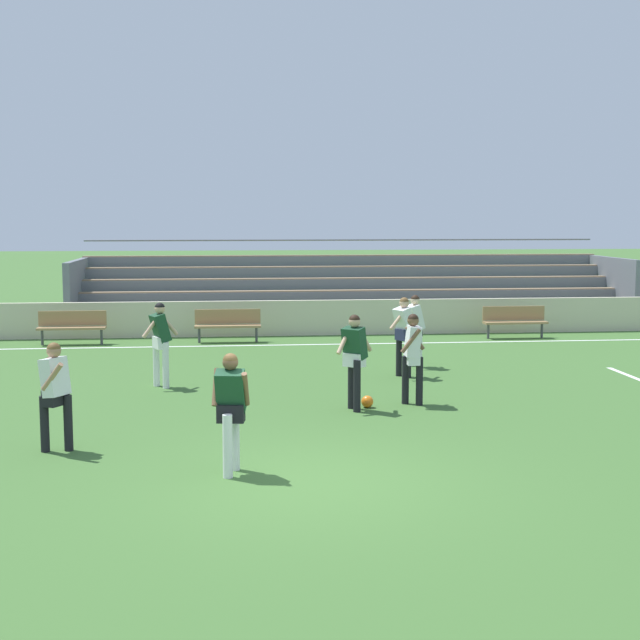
# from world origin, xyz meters

# --- Properties ---
(ground_plane) EXTENTS (160.00, 160.00, 0.00)m
(ground_plane) POSITION_xyz_m (0.00, 0.00, 0.00)
(ground_plane) COLOR #3D662D
(field_line_sideline) EXTENTS (44.00, 0.12, 0.01)m
(field_line_sideline) POSITION_xyz_m (0.00, 12.41, 0.00)
(field_line_sideline) COLOR white
(field_line_sideline) RESTS_ON ground
(sideline_wall) EXTENTS (48.00, 0.16, 1.02)m
(sideline_wall) POSITION_xyz_m (0.00, 14.31, 0.51)
(sideline_wall) COLOR beige
(sideline_wall) RESTS_ON ground
(bleacher_stand) EXTENTS (17.79, 4.19, 2.65)m
(bleacher_stand) POSITION_xyz_m (3.05, 17.51, 1.12)
(bleacher_stand) COLOR #897051
(bleacher_stand) RESTS_ON ground
(bench_centre_sideline) EXTENTS (1.80, 0.40, 0.90)m
(bench_centre_sideline) POSITION_xyz_m (-1.03, 13.12, 0.55)
(bench_centre_sideline) COLOR #99754C
(bench_centre_sideline) RESTS_ON ground
(bench_far_right) EXTENTS (1.80, 0.40, 0.90)m
(bench_far_right) POSITION_xyz_m (7.06, 13.12, 0.55)
(bench_far_right) COLOR #99754C
(bench_far_right) RESTS_ON ground
(bench_near_bin) EXTENTS (1.80, 0.40, 0.90)m
(bench_near_bin) POSITION_xyz_m (-5.21, 13.12, 0.55)
(bench_near_bin) COLOR #99754C
(bench_near_bin) RESTS_ON ground
(player_dark_wide_right) EXTENTS (0.71, 0.49, 1.71)m
(player_dark_wide_right) POSITION_xyz_m (1.20, 4.23, 1.03)
(player_dark_wide_right) COLOR black
(player_dark_wide_right) RESTS_ON ground
(player_white_wide_left) EXTENTS (0.53, 0.45, 1.67)m
(player_white_wide_left) POSITION_xyz_m (2.33, 4.60, 1.00)
(player_white_wide_left) COLOR black
(player_white_wide_left) RESTS_ON ground
(player_white_deep_cover) EXTENTS (0.72, 0.50, 1.72)m
(player_white_deep_cover) POSITION_xyz_m (2.72, 7.39, 1.03)
(player_white_deep_cover) COLOR black
(player_white_deep_cover) RESTS_ON ground
(player_dark_overlapping) EXTENTS (0.72, 0.49, 1.72)m
(player_dark_overlapping) POSITION_xyz_m (-2.38, 6.75, 1.03)
(player_dark_overlapping) COLOR white
(player_dark_overlapping) RESTS_ON ground
(player_dark_challenging) EXTENTS (0.52, 0.50, 1.64)m
(player_dark_challenging) POSITION_xyz_m (-1.00, 0.51, 0.97)
(player_dark_challenging) COLOR white
(player_dark_challenging) RESTS_ON ground
(player_white_pressing_high) EXTENTS (0.46, 0.69, 1.62)m
(player_white_pressing_high) POSITION_xyz_m (-3.54, 1.93, 0.95)
(player_white_pressing_high) COLOR black
(player_white_pressing_high) RESTS_ON ground
(player_white_dropping_back) EXTENTS (0.53, 0.46, 1.66)m
(player_white_dropping_back) POSITION_xyz_m (3.22, 8.63, 0.98)
(player_white_dropping_back) COLOR white
(player_white_dropping_back) RESTS_ON ground
(soccer_ball) EXTENTS (0.22, 0.22, 0.22)m
(soccer_ball) POSITION_xyz_m (1.46, 4.41, 0.11)
(soccer_ball) COLOR orange
(soccer_ball) RESTS_ON ground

